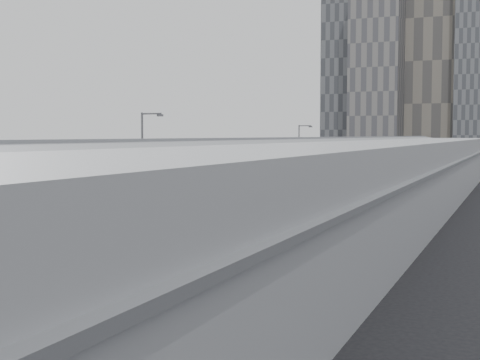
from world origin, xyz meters
The scene contains 20 objects.
sidewalk centered at (9.00, 55.00, 0.06)m, with size 10.00×170.00×0.12m, color gray.
lane_line centered at (-1.50, 55.00, 0.01)m, with size 0.12×160.00×0.02m, color gold.
depot centered at (12.99, 55.00, 3.51)m, with size 12.45×160.40×7.20m.
skyline centered at (-2.90, 324.16, 50.85)m, with size 145.00×64.00×120.00m.
bus_2 centered at (2.58, 35.47, 1.60)m, with size 3.60×13.14×3.79m.
bus_3 centered at (2.56, 48.88, 1.54)m, with size 2.80×12.52×3.65m.
bus_4 centered at (1.68, 61.65, 1.73)m, with size 4.15×14.20×4.09m.
bus_5 centered at (2.77, 77.13, 1.70)m, with size 3.88×13.95×4.03m.
bus_6 centered at (2.49, 90.11, 1.53)m, with size 3.52×12.59×3.63m.
bus_7 centered at (1.65, 102.53, 1.61)m, with size 3.14×13.10×3.80m.
bus_8 centered at (2.28, 116.39, 1.57)m, with size 3.32×12.88×3.73m.
tree_1 centered at (5.91, 28.56, 3.75)m, with size 1.79×1.79×4.69m.
tree_2 centered at (5.85, 54.38, 3.78)m, with size 1.90×1.90×4.76m.
tree_3 centered at (5.48, 82.78, 3.80)m, with size 2.40×2.40×5.01m.
tree_4 centered at (6.10, 101.90, 3.60)m, with size 1.39×1.39×4.37m.
tree_5 centered at (5.68, 131.42, 3.19)m, with size 2.24×2.24×4.32m.
street_lamp_near centered at (-4.04, 44.87, 5.31)m, with size 2.04×0.22×9.23m.
street_lamp_far centered at (-4.44, 88.88, 5.10)m, with size 2.04×0.22×8.82m.
shipping_container centered at (-4.76, 110.69, 1.46)m, with size 2.64×6.31×2.91m, color #164729.
suv centered at (-4.18, 128.99, 0.86)m, with size 2.86×6.20×1.72m, color black.
Camera 1 is at (24.47, -2.98, 7.37)m, focal length 50.00 mm.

